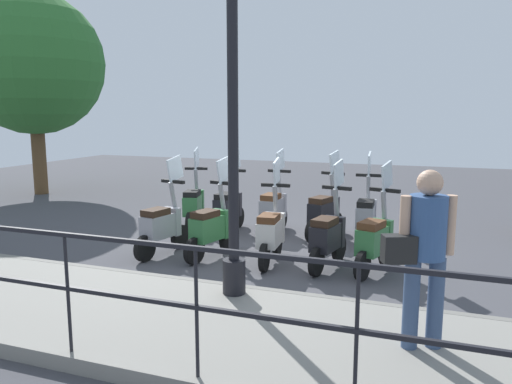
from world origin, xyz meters
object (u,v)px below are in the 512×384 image
lamp_post_near (233,132)px  scooter_far_1 (325,211)px  scooter_near_0 (375,239)px  scooter_far_2 (274,208)px  tree_large (33,64)px  pedestrian_with_bag (424,246)px  scooter_far_4 (194,204)px  scooter_far_3 (229,207)px  scooter_near_3 (212,227)px  scooter_near_1 (328,235)px  scooter_far_0 (366,215)px  scooter_near_4 (162,225)px  scooter_near_2 (271,231)px

lamp_post_near → scooter_far_1: (3.42, -0.31, -1.52)m
scooter_near_0 → scooter_far_2: (1.66, 2.02, 0.00)m
tree_large → scooter_far_2: tree_large is taller
pedestrian_with_bag → scooter_near_0: bearing=-7.9°
scooter_near_0 → scooter_far_4: 3.87m
lamp_post_near → pedestrian_with_bag: lamp_post_near is taller
scooter_far_2 → scooter_far_3: (-0.19, 0.81, 0.00)m
pedestrian_with_bag → scooter_far_2: 4.94m
scooter_near_3 → pedestrian_with_bag: bearing=-112.5°
scooter_near_1 → scooter_near_3: bearing=104.0°
scooter_near_1 → scooter_far_3: same height
scooter_far_1 → scooter_far_2: 0.94m
scooter_near_3 → scooter_far_3: size_ratio=1.00×
pedestrian_with_bag → tree_large: (6.23, 10.07, 2.37)m
pedestrian_with_bag → scooter_far_0: bearing=-9.2°
lamp_post_near → pedestrian_with_bag: (-0.67, -2.06, -0.92)m
scooter_near_0 → scooter_near_4: (-0.25, 3.21, 0.00)m
scooter_near_0 → scooter_far_0: same height
tree_large → scooter_near_2: (-3.86, -7.90, -2.97)m
pedestrian_with_bag → scooter_near_2: pedestrian_with_bag is taller
pedestrian_with_bag → scooter_far_3: size_ratio=1.03×
scooter_far_0 → scooter_far_2: 1.68m
scooter_near_3 → scooter_far_3: 1.64m
scooter_near_1 → scooter_near_3: 1.78m
scooter_far_1 → scooter_far_0: bearing=-78.0°
pedestrian_with_bag → scooter_near_1: size_ratio=1.03×
scooter_near_4 → lamp_post_near: bearing=-118.7°
lamp_post_near → scooter_far_1: size_ratio=2.72×
lamp_post_near → scooter_near_1: lamp_post_near is taller
lamp_post_near → scooter_far_1: 3.75m
pedestrian_with_bag → scooter_far_1: 4.49m
tree_large → scooter_near_0: size_ratio=3.45×
scooter_near_0 → scooter_far_4: size_ratio=1.00×
scooter_near_2 → scooter_far_4: same height
scooter_near_0 → scooter_far_0: 1.62m
scooter_far_0 → scooter_far_4: same height
scooter_far_4 → scooter_far_0: bearing=-103.7°
scooter_near_3 → scooter_far_3: (1.59, 0.40, 0.00)m
tree_large → scooter_far_0: tree_large is taller
scooter_near_0 → scooter_near_4: 3.22m
pedestrian_with_bag → scooter_far_4: bearing=23.7°
lamp_post_near → tree_large: bearing=55.3°
pedestrian_with_bag → tree_large: tree_large is taller
scooter_near_0 → scooter_near_4: bearing=110.6°
scooter_near_0 → scooter_near_1: 0.65m
scooter_far_0 → scooter_near_2: bearing=142.9°
scooter_near_1 → scooter_far_0: bearing=-0.1°
lamp_post_near → tree_large: 9.86m
tree_large → scooter_far_1: 9.09m
scooter_far_2 → scooter_far_4: bearing=99.0°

